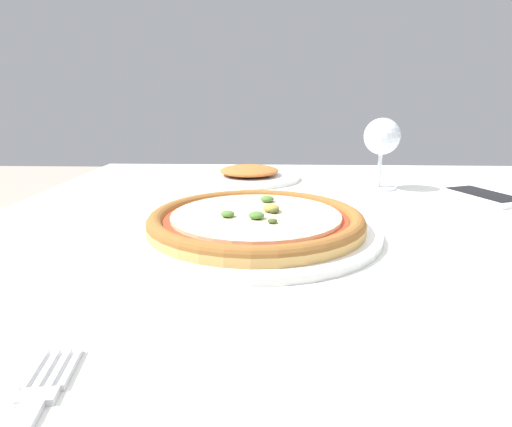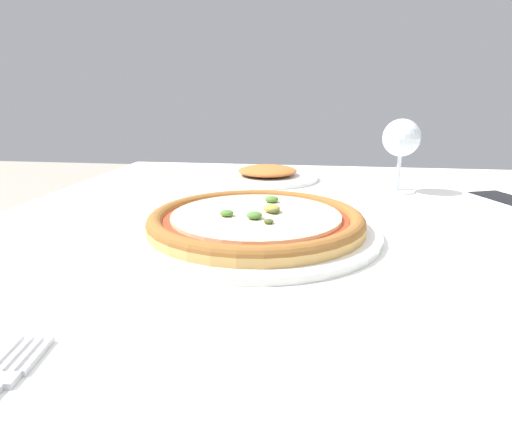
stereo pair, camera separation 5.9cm
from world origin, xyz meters
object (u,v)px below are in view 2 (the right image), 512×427
at_px(dining_table, 364,288).
at_px(side_plate, 267,175).
at_px(cell_phone, 508,202).
at_px(wine_glass_far_left, 401,141).
at_px(pizza_plate, 256,223).

height_order(dining_table, side_plate, side_plate).
distance_m(cell_phone, side_plate, 0.48).
bearing_deg(wine_glass_far_left, dining_table, -106.80).
xyz_separation_m(dining_table, wine_glass_far_left, (0.09, 0.29, 0.18)).
relative_size(cell_phone, side_plate, 0.70).
distance_m(wine_glass_far_left, side_plate, 0.30).
xyz_separation_m(dining_table, cell_phone, (0.26, 0.20, 0.09)).
bearing_deg(cell_phone, pizza_plate, -151.69).
relative_size(wine_glass_far_left, side_plate, 0.63).
bearing_deg(wine_glass_far_left, side_plate, 162.24).
relative_size(dining_table, wine_glass_far_left, 8.24).
xyz_separation_m(dining_table, pizza_plate, (-0.15, -0.02, 0.10)).
bearing_deg(cell_phone, side_plate, 158.80).
xyz_separation_m(dining_table, side_plate, (-0.18, 0.38, 0.09)).
distance_m(dining_table, side_plate, 0.43).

